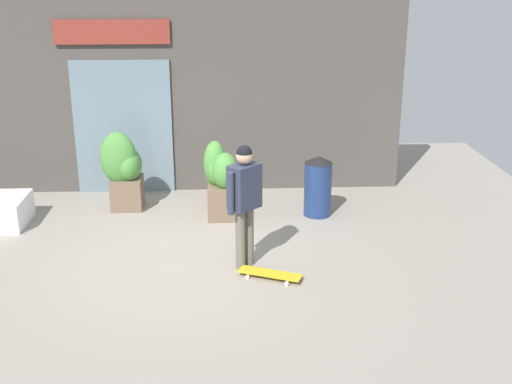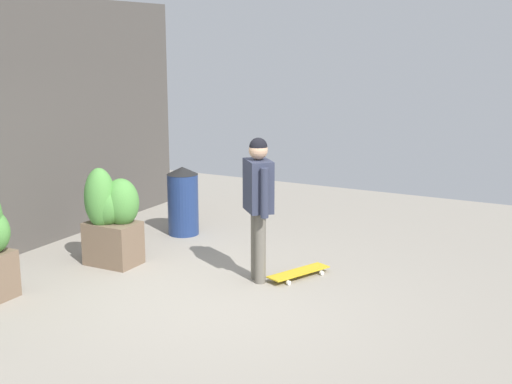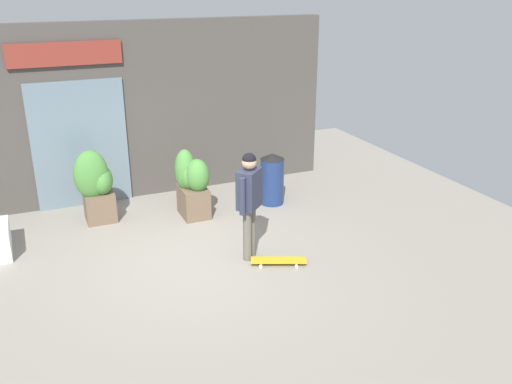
% 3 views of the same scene
% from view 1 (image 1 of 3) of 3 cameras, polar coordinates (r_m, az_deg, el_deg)
% --- Properties ---
extents(ground_plane, '(12.00, 12.00, 0.00)m').
position_cam_1_polar(ground_plane, '(9.01, -5.59, -5.87)').
color(ground_plane, gray).
extents(building_facade, '(7.21, 0.31, 3.32)m').
position_cam_1_polar(building_facade, '(11.46, -5.49, 8.24)').
color(building_facade, '#4C4742').
rests_on(building_facade, ground_plane).
extents(skateboarder, '(0.47, 0.47, 1.68)m').
position_cam_1_polar(skateboarder, '(8.37, -1.03, -0.20)').
color(skateboarder, '#666056').
rests_on(skateboarder, ground_plane).
extents(skateboard, '(0.85, 0.52, 0.08)m').
position_cam_1_polar(skateboard, '(8.41, 1.24, -7.24)').
color(skateboard, gold).
rests_on(skateboard, ground_plane).
extents(planter_box_left, '(0.56, 0.66, 1.23)m').
position_cam_1_polar(planter_box_left, '(10.29, -3.17, 1.18)').
color(planter_box_left, brown).
rests_on(planter_box_left, ground_plane).
extents(planter_box_right, '(0.66, 0.60, 1.32)m').
position_cam_1_polar(planter_box_right, '(10.81, -11.58, 1.87)').
color(planter_box_right, brown).
rests_on(planter_box_right, ground_plane).
extents(trash_bin, '(0.45, 0.45, 0.99)m').
position_cam_1_polar(trash_bin, '(10.40, 5.49, 0.55)').
color(trash_bin, navy).
rests_on(trash_bin, ground_plane).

